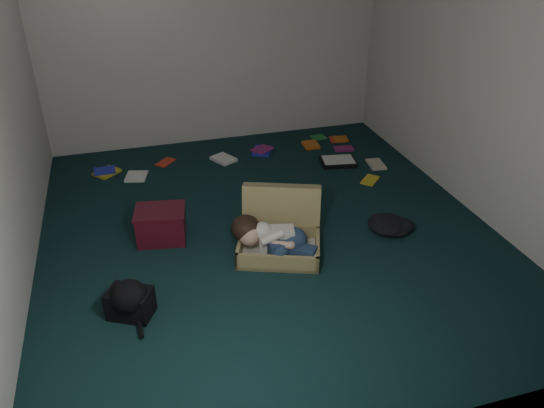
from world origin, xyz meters
TOP-DOWN VIEW (x-y plane):
  - floor at (0.00, 0.00)m, footprint 4.50×4.50m
  - wall_back at (0.00, 2.25)m, footprint 4.50×0.00m
  - wall_front at (0.00, -2.25)m, footprint 4.50×0.00m
  - wall_right at (2.00, 0.00)m, footprint 0.00×4.50m
  - suitcase at (0.03, -0.30)m, footprint 0.87×0.86m
  - person at (-0.08, -0.44)m, footprint 0.67×0.54m
  - maroon_bin at (-0.94, 0.11)m, footprint 0.49×0.41m
  - backpack at (-1.27, -0.84)m, footprint 0.49×0.45m
  - clothing_pile at (1.14, -0.28)m, footprint 0.46×0.38m
  - paper_tray at (1.17, 1.13)m, footprint 0.43×0.35m
  - book_scatter at (0.46, 1.50)m, footprint 3.18×1.52m

SIDE VIEW (x-z plane):
  - floor at x=0.00m, z-range 0.00..0.00m
  - book_scatter at x=0.46m, z-range 0.00..0.02m
  - paper_tray at x=1.17m, z-range 0.00..0.05m
  - clothing_pile at x=1.14m, z-range 0.00..0.14m
  - backpack at x=-1.27m, z-range 0.00..0.23m
  - suitcase at x=0.03m, z-range -0.10..0.40m
  - maroon_bin at x=-0.94m, z-range 0.00..0.30m
  - person at x=-0.08m, z-range 0.04..0.35m
  - wall_back at x=0.00m, z-range -0.95..3.55m
  - wall_front at x=0.00m, z-range -0.95..3.55m
  - wall_right at x=2.00m, z-range -0.95..3.55m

